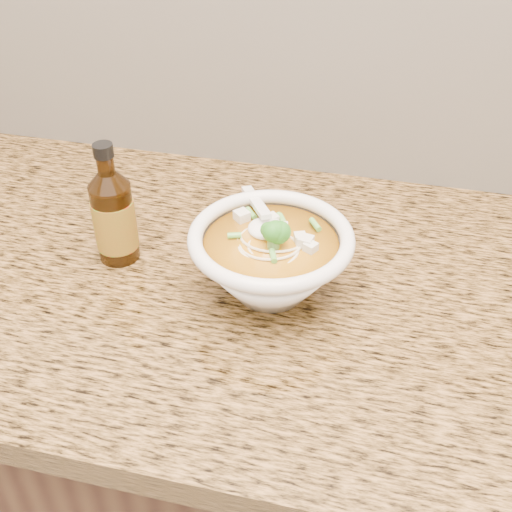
# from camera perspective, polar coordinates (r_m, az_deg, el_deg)

# --- Properties ---
(cabinet) EXTENTS (4.00, 0.65, 0.86)m
(cabinet) POSITION_cam_1_polar(r_m,az_deg,el_deg) (1.25, 4.89, -19.33)
(cabinet) COLOR black
(cabinet) RESTS_ON ground
(counter_slab) EXTENTS (4.00, 0.68, 0.04)m
(counter_slab) POSITION_cam_1_polar(r_m,az_deg,el_deg) (0.91, 6.37, -3.57)
(counter_slab) COLOR olive
(counter_slab) RESTS_ON cabinet
(soup_bowl) EXTENTS (0.22, 0.23, 0.12)m
(soup_bowl) POSITION_cam_1_polar(r_m,az_deg,el_deg) (0.85, 1.30, -0.45)
(soup_bowl) COLOR white
(soup_bowl) RESTS_ON counter_slab
(hot_sauce_bottle) EXTENTS (0.08, 0.08, 0.18)m
(hot_sauce_bottle) POSITION_cam_1_polar(r_m,az_deg,el_deg) (0.92, -12.51, 3.40)
(hot_sauce_bottle) COLOR #351D07
(hot_sauce_bottle) RESTS_ON counter_slab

